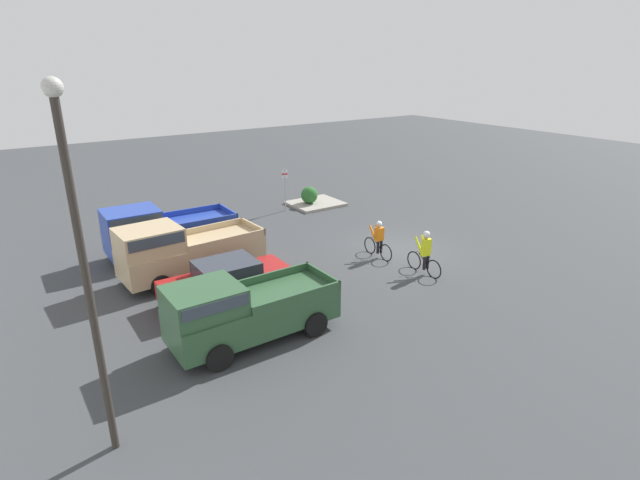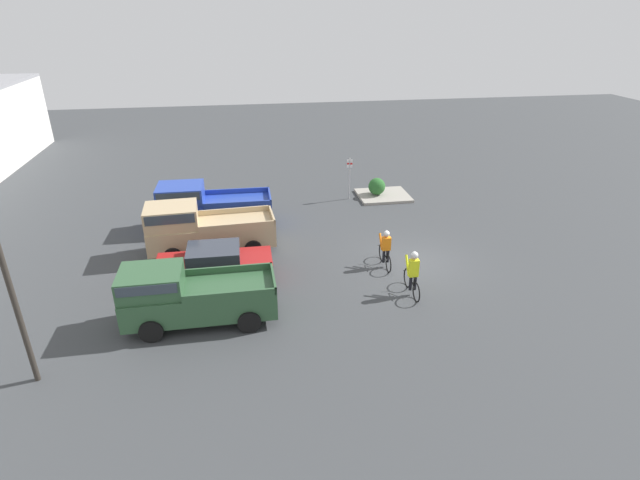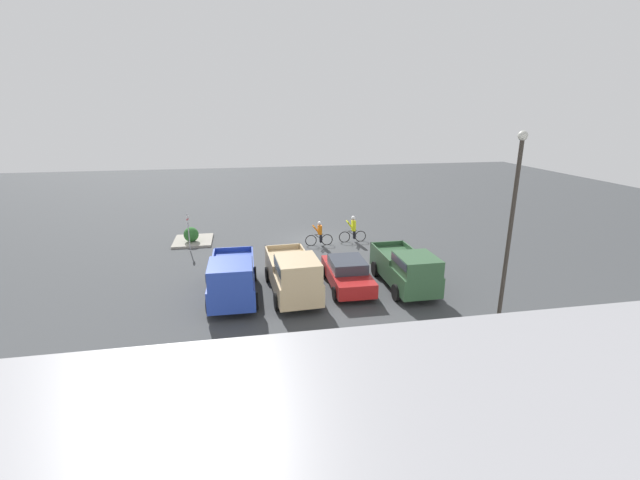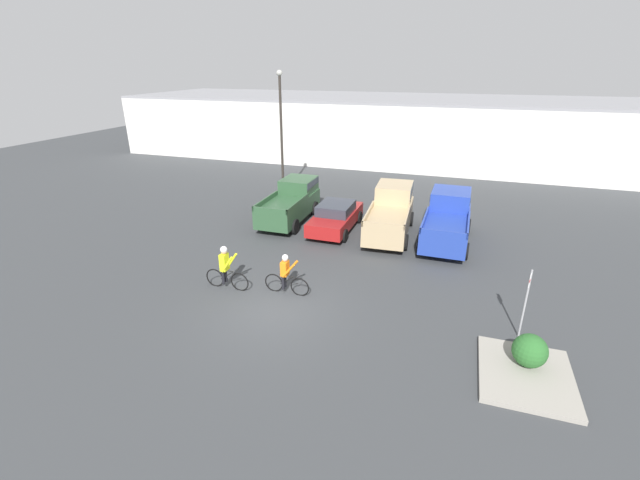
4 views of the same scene
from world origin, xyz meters
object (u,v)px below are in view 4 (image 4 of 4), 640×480
Objects in this scene: pickup_truck_0 at (292,201)px; fire_lane_sign at (526,297)px; pickup_truck_2 at (448,218)px; sedan_0 at (336,217)px; cyclist_0 at (286,274)px; cyclist_1 at (225,267)px; lamppost at (281,126)px; pickup_truck_1 at (391,211)px; shrub at (530,351)px.

fire_lane_sign is at bearing -35.98° from pickup_truck_0.
pickup_truck_0 is 8.41m from pickup_truck_2.
cyclist_0 is at bearing -88.98° from sedan_0.
pickup_truck_2 reaches higher than cyclist_1.
lamppost reaches higher than cyclist_1.
pickup_truck_0 is 2.93m from sedan_0.
pickup_truck_1 is 8.17m from cyclist_0.
shrub is (5.65, -9.61, -0.52)m from pickup_truck_1.
fire_lane_sign is at bearing -54.98° from pickup_truck_1.
lamppost reaches higher than pickup_truck_2.
sedan_0 is 7.77m from cyclist_1.
cyclist_1 is 0.24× the size of lamppost.
cyclist_0 is 13.74m from lamppost.
sedan_0 is at bearing -174.63° from pickup_truck_2.
pickup_truck_0 is at bearing 178.19° from pickup_truck_2.
fire_lane_sign is at bearing -70.66° from pickup_truck_2.
pickup_truck_0 is 0.92× the size of pickup_truck_1.
fire_lane_sign is (8.36, -7.31, 0.71)m from sedan_0.
lamppost is (-2.91, 12.50, 3.60)m from cyclist_1.
pickup_truck_1 reaches higher than cyclist_0.
pickup_truck_1 is at bearing -1.40° from pickup_truck_0.
shrub is at bearing -8.13° from cyclist_1.
cyclist_1 is (0.56, -8.23, -0.18)m from pickup_truck_0.
pickup_truck_1 is 1.02× the size of pickup_truck_2.
pickup_truck_2 is at bearing 106.54° from shrub.
pickup_truck_1 is 11.16m from shrub.
fire_lane_sign is (11.16, -8.10, 0.36)m from pickup_truck_0.
pickup_truck_1 is 5.74× the size of shrub.
pickup_truck_1 is at bearing 71.07° from cyclist_0.
sedan_0 is 4.70× the size of shrub.
pickup_truck_0 is 14.88m from shrub.
cyclist_1 is 10.61m from fire_lane_sign.
fire_lane_sign reaches higher than shrub.
pickup_truck_2 reaches higher than pickup_truck_0.
fire_lane_sign is (5.58, -7.97, 0.29)m from pickup_truck_1.
cyclist_1 is 10.78m from shrub.
cyclist_0 is 1.88× the size of shrub.
pickup_truck_1 is at bearing 177.37° from pickup_truck_2.
pickup_truck_0 is at bearing 139.02° from shrub.
sedan_0 is (2.80, -0.79, -0.35)m from pickup_truck_0.
lamppost is at bearing 134.06° from shrub.
pickup_truck_2 is at bearing -1.81° from pickup_truck_0.
cyclist_0 is (-5.48, -7.59, -0.33)m from pickup_truck_2.
pickup_truck_1 is 2.84m from pickup_truck_2.
lamppost reaches higher than cyclist_0.
pickup_truck_2 is 2.98× the size of cyclist_0.
lamppost is 8.04× the size of shrub.
cyclist_0 is 8.26m from fire_lane_sign.
lamppost reaches higher than pickup_truck_1.
cyclist_1 is at bearing -171.10° from cyclist_0.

